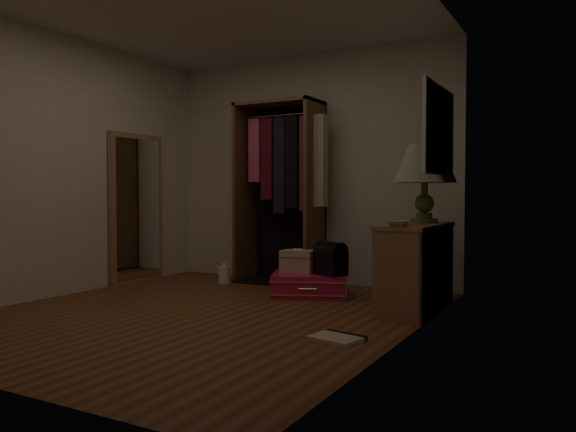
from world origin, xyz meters
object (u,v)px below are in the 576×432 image
at_px(console_bookshelf, 417,265).
at_px(floor_mirror, 137,208).
at_px(pink_suitcase, 309,285).
at_px(white_jug, 224,275).
at_px(open_wardrobe, 284,177).
at_px(table_lamp, 425,166).
at_px(black_bag, 331,258).
at_px(train_case, 298,261).

xyz_separation_m(console_bookshelf, floor_mirror, (-3.24, -0.04, 0.46)).
bearing_deg(pink_suitcase, white_jug, 145.47).
height_order(open_wardrobe, table_lamp, open_wardrobe).
height_order(open_wardrobe, floor_mirror, open_wardrobe).
bearing_deg(floor_mirror, open_wardrobe, 27.01).
bearing_deg(console_bookshelf, table_lamp, 88.66).
relative_size(pink_suitcase, black_bag, 2.52).
distance_m(open_wardrobe, pink_suitcase, 1.40).
distance_m(console_bookshelf, open_wardrobe, 2.04).
relative_size(table_lamp, white_jug, 3.22).
distance_m(open_wardrobe, floor_mirror, 1.73).
height_order(black_bag, table_lamp, table_lamp).
bearing_deg(floor_mirror, black_bag, 3.62).
bearing_deg(black_bag, table_lamp, 31.91).
relative_size(open_wardrobe, train_case, 5.72).
relative_size(open_wardrobe, floor_mirror, 1.21).
height_order(train_case, white_jug, train_case).
height_order(console_bookshelf, floor_mirror, floor_mirror).
bearing_deg(console_bookshelf, white_jug, 171.15).
relative_size(pink_suitcase, train_case, 2.49).
bearing_deg(white_jug, black_bag, -10.05).
relative_size(console_bookshelf, black_bag, 3.17).
xyz_separation_m(black_bag, table_lamp, (0.88, 0.12, 0.88)).
xyz_separation_m(open_wardrobe, pink_suitcase, (0.62, -0.61, -1.10)).
bearing_deg(table_lamp, black_bag, -172.53).
relative_size(pink_suitcase, white_jug, 3.80).
bearing_deg(black_bag, console_bookshelf, 17.58).
height_order(floor_mirror, table_lamp, floor_mirror).
height_order(open_wardrobe, black_bag, open_wardrobe).
xyz_separation_m(open_wardrobe, floor_mirror, (-1.51, -0.77, -0.36)).
height_order(console_bookshelf, pink_suitcase, console_bookshelf).
bearing_deg(console_bookshelf, open_wardrobe, 157.28).
xyz_separation_m(pink_suitcase, train_case, (-0.13, 0.01, 0.23)).
distance_m(train_case, white_jug, 1.12).
height_order(pink_suitcase, train_case, train_case).
bearing_deg(floor_mirror, console_bookshelf, 0.79).
bearing_deg(open_wardrobe, white_jug, -147.73).
xyz_separation_m(console_bookshelf, pink_suitcase, (-1.11, 0.12, -0.28)).
height_order(open_wardrobe, train_case, open_wardrobe).
bearing_deg(black_bag, open_wardrobe, 168.58).
bearing_deg(pink_suitcase, table_lamp, -17.72).
distance_m(open_wardrobe, white_jug, 1.30).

